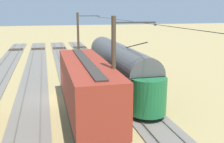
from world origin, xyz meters
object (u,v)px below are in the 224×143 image
at_px(boxcar_adjacent, 86,86).
at_px(catenary_pole_mid_near, 115,72).
at_px(catenary_pole_foreground, 79,41).
at_px(switch_stand, 122,71).
at_px(vintage_streetcar, 119,66).

relative_size(boxcar_adjacent, catenary_pole_mid_near, 1.71).
bearing_deg(catenary_pole_mid_near, catenary_pole_foreground, -90.00).
bearing_deg(catenary_pole_mid_near, switch_stand, -108.21).
distance_m(catenary_pole_foreground, catenary_pole_mid_near, 17.49).
bearing_deg(vintage_streetcar, switch_stand, -110.20).
bearing_deg(boxcar_adjacent, catenary_pole_foreground, -95.43).
distance_m(boxcar_adjacent, catenary_pole_mid_near, 3.31).
height_order(vintage_streetcar, switch_stand, vintage_streetcar).
xyz_separation_m(vintage_streetcar, catenary_pole_foreground, (2.59, -9.11, 1.46)).
distance_m(catenary_pole_mid_near, switch_stand, 13.86).
distance_m(boxcar_adjacent, catenary_pole_foreground, 15.09).
xyz_separation_m(catenary_pole_mid_near, switch_stand, (-4.23, -12.85, -3.03)).
bearing_deg(switch_stand, catenary_pole_mid_near, 71.79).
bearing_deg(vintage_streetcar, catenary_pole_foreground, -74.15).
distance_m(catenary_pole_foreground, switch_stand, 6.97).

